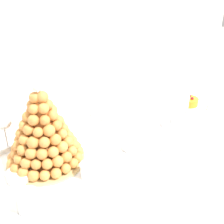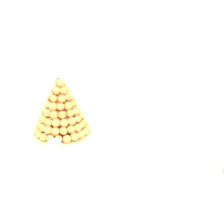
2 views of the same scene
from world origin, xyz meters
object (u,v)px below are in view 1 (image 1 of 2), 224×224
at_px(dessert_cup_mid_left, 88,171).
at_px(dessert_cup_centre, 130,144).
at_px(croquembouche, 43,132).
at_px(wine_glass, 3,122).
at_px(macaron_goblet, 177,89).
at_px(fruit_tart_plate, 188,103).
at_px(dessert_cup_left, 28,202).
at_px(serving_tray, 69,163).
at_px(creme_brulee_ramekin, 20,175).

bearing_deg(dessert_cup_mid_left, dessert_cup_centre, 1.41).
distance_m(croquembouche, wine_glass, 0.17).
bearing_deg(dessert_cup_centre, macaron_goblet, -0.63).
distance_m(fruit_tart_plate, wine_glass, 0.86).
xyz_separation_m(dessert_cup_left, wine_glass, (0.10, 0.31, 0.09)).
distance_m(serving_tray, dessert_cup_centre, 0.23).
bearing_deg(fruit_tart_plate, creme_brulee_ramekin, 173.68).
bearing_deg(dessert_cup_mid_left, serving_tray, 89.29).
xyz_separation_m(dessert_cup_centre, macaron_goblet, (0.28, -0.00, 0.14)).
xyz_separation_m(serving_tray, croquembouche, (-0.05, 0.06, 0.12)).
bearing_deg(macaron_goblet, croquembouche, 163.03).
distance_m(serving_tray, croquembouche, 0.14).
bearing_deg(dessert_cup_centre, wine_glass, 134.80).
relative_size(serving_tray, creme_brulee_ramekin, 6.80).
distance_m(croquembouche, creme_brulee_ramekin, 0.15).
distance_m(dessert_cup_left, dessert_cup_centre, 0.42).
distance_m(macaron_goblet, wine_glass, 0.68).
relative_size(macaron_goblet, fruit_tart_plate, 1.40).
height_order(serving_tray, wine_glass, wine_glass).
distance_m(creme_brulee_ramekin, wine_glass, 0.21).
height_order(dessert_cup_mid_left, dessert_cup_centre, dessert_cup_centre).
height_order(dessert_cup_left, creme_brulee_ramekin, dessert_cup_left).
bearing_deg(croquembouche, dessert_cup_left, -136.30).
height_order(macaron_goblet, wine_glass, macaron_goblet).
height_order(dessert_cup_centre, fruit_tart_plate, dessert_cup_centre).
relative_size(croquembouche, creme_brulee_ramekin, 3.48).
distance_m(dessert_cup_left, wine_glass, 0.34).
bearing_deg(croquembouche, serving_tray, -52.54).
height_order(serving_tray, dessert_cup_centre, dessert_cup_centre).
height_order(dessert_cup_left, wine_glass, wine_glass).
bearing_deg(macaron_goblet, dessert_cup_centre, 179.37).
bearing_deg(serving_tray, fruit_tart_plate, -4.11).
relative_size(fruit_tart_plate, wine_glass, 1.18).
relative_size(dessert_cup_mid_left, wine_glass, 0.32).
distance_m(creme_brulee_ramekin, fruit_tart_plate, 0.86).
bearing_deg(serving_tray, dessert_cup_mid_left, -90.71).
bearing_deg(wine_glass, dessert_cup_left, -107.66).
xyz_separation_m(serving_tray, creme_brulee_ramekin, (-0.16, 0.04, 0.02)).
bearing_deg(dessert_cup_left, macaron_goblet, -0.86).
xyz_separation_m(serving_tray, fruit_tart_plate, (0.69, -0.05, 0.01)).
relative_size(croquembouche, fruit_tart_plate, 1.55).
xyz_separation_m(croquembouche, dessert_cup_left, (-0.16, -0.15, -0.09)).
distance_m(dessert_cup_mid_left, dessert_cup_centre, 0.21).
bearing_deg(dessert_cup_mid_left, wine_glass, 108.50).
relative_size(serving_tray, wine_glass, 3.55).
xyz_separation_m(croquembouche, fruit_tart_plate, (0.74, -0.11, -0.11)).
bearing_deg(wine_glass, serving_tray, -63.77).
height_order(dessert_cup_left, dessert_cup_centre, dessert_cup_left).
bearing_deg(creme_brulee_ramekin, serving_tray, -15.54).
bearing_deg(wine_glass, macaron_goblet, -28.39).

